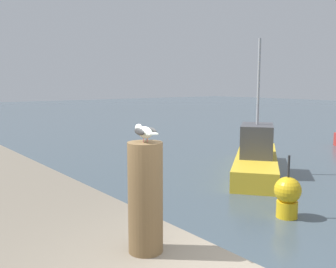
{
  "coord_description": "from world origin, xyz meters",
  "views": [
    {
      "loc": [
        1.63,
        -2.39,
        2.79
      ],
      "look_at": [
        -1.0,
        -0.33,
        2.34
      ],
      "focal_mm": 40.4,
      "sensor_mm": 36.0,
      "label": 1
    }
  ],
  "objects_px": {
    "seagull": "(145,132)",
    "boat_yellow": "(257,155)",
    "mooring_post": "(145,198)",
    "channel_buoy": "(287,195)"
  },
  "relations": [
    {
      "from": "mooring_post",
      "to": "seagull",
      "type": "bearing_deg",
      "value": 169.52
    },
    {
      "from": "mooring_post",
      "to": "boat_yellow",
      "type": "height_order",
      "value": "boat_yellow"
    },
    {
      "from": "mooring_post",
      "to": "boat_yellow",
      "type": "xyz_separation_m",
      "value": [
        -5.21,
        8.06,
        -1.33
      ]
    },
    {
      "from": "mooring_post",
      "to": "channel_buoy",
      "type": "xyz_separation_m",
      "value": [
        -1.84,
        4.88,
        -1.33
      ]
    },
    {
      "from": "mooring_post",
      "to": "channel_buoy",
      "type": "bearing_deg",
      "value": 110.71
    },
    {
      "from": "seagull",
      "to": "boat_yellow",
      "type": "bearing_deg",
      "value": 122.81
    },
    {
      "from": "mooring_post",
      "to": "seagull",
      "type": "xyz_separation_m",
      "value": [
        -0.01,
        0.0,
        0.58
      ]
    },
    {
      "from": "seagull",
      "to": "boat_yellow",
      "type": "relative_size",
      "value": 0.07
    },
    {
      "from": "boat_yellow",
      "to": "channel_buoy",
      "type": "bearing_deg",
      "value": -43.46
    },
    {
      "from": "mooring_post",
      "to": "channel_buoy",
      "type": "distance_m",
      "value": 5.38
    }
  ]
}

